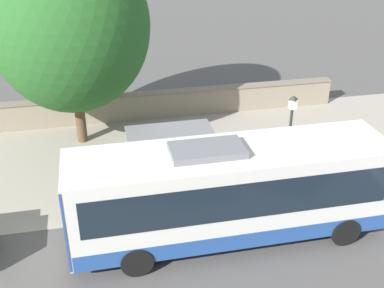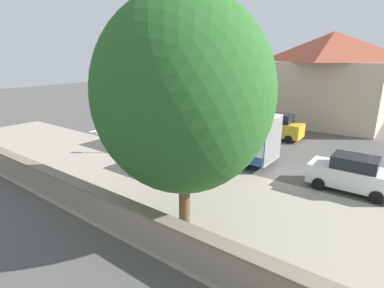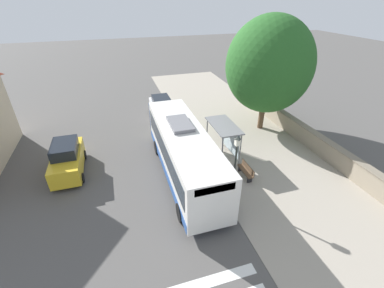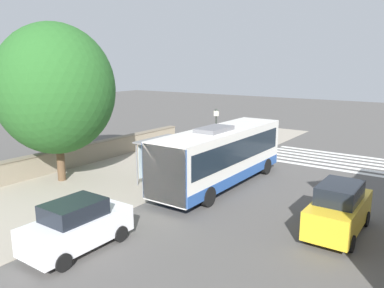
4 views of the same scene
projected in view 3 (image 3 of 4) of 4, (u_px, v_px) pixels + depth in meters
The scene contains 11 objects.
ground_plane at pixel (201, 160), 18.31m from camera, with size 120.00×120.00×0.00m, color #514F4C.
sidewalk_plaza at pixel (257, 150), 19.44m from camera, with size 9.00×44.00×0.02m.
stone_wall at pixel (304, 134), 20.12m from camera, with size 0.60×20.00×1.38m.
bus at pixel (184, 152), 15.84m from camera, with size 2.67×10.27×3.48m.
bus_shelter at pixel (225, 130), 17.65m from camera, with size 1.60×3.18×2.55m.
pedestrian at pixel (233, 197), 13.47m from camera, with size 0.34×0.23×1.70m.
bench at pixel (246, 171), 16.39m from camera, with size 0.40×1.59×0.88m.
street_lamp_near at pixel (235, 163), 13.71m from camera, with size 0.28×0.28×4.02m.
shade_tree at pixel (269, 65), 19.92m from camera, with size 6.74×6.74×9.12m.
parked_car_behind_bus at pixel (162, 107), 24.31m from camera, with size 1.92×4.06×1.89m.
parked_car_far_lane at pixel (67, 159), 16.57m from camera, with size 1.86×4.28×2.12m.
Camera 3 is at (5.07, 14.35, 10.26)m, focal length 24.00 mm.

